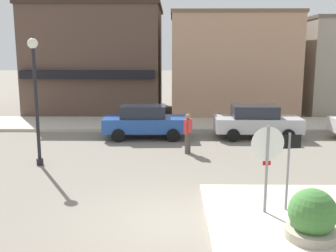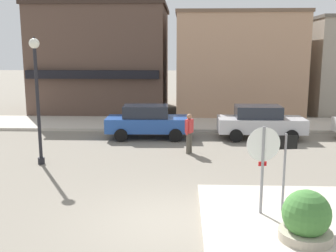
# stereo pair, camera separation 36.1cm
# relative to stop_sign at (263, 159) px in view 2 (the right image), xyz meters

# --- Properties ---
(ground_plane) EXTENTS (160.00, 160.00, 0.00)m
(ground_plane) POSITION_rel_stop_sign_xyz_m (-2.20, -0.29, -1.52)
(ground_plane) COLOR gray
(kerb_far) EXTENTS (80.00, 4.00, 0.15)m
(kerb_far) POSITION_rel_stop_sign_xyz_m (-2.20, 12.47, -1.44)
(kerb_far) COLOR beige
(kerb_far) RESTS_ON ground
(stop_sign) EXTENTS (0.81, 0.14, 2.30)m
(stop_sign) POSITION_rel_stop_sign_xyz_m (0.00, 0.00, 0.00)
(stop_sign) COLOR gray
(stop_sign) RESTS_ON ground
(one_way_sign) EXTENTS (0.60, 0.10, 2.10)m
(one_way_sign) POSITION_rel_stop_sign_xyz_m (0.56, 0.16, -0.19)
(one_way_sign) COLOR gray
(one_way_sign) RESTS_ON ground
(planter) EXTENTS (1.10, 1.10, 1.23)m
(planter) POSITION_rel_stop_sign_xyz_m (0.67, -1.36, -0.96)
(planter) COLOR #ADA38E
(planter) RESTS_ON ground
(lamp_post) EXTENTS (0.36, 0.36, 4.54)m
(lamp_post) POSITION_rel_stop_sign_xyz_m (-7.07, 4.50, 1.44)
(lamp_post) COLOR black
(lamp_post) RESTS_ON ground
(parked_car_nearest) EXTENTS (4.06, 1.99, 1.56)m
(parked_car_nearest) POSITION_rel_stop_sign_xyz_m (-3.56, 9.10, -0.71)
(parked_car_nearest) COLOR #234C9E
(parked_car_nearest) RESTS_ON ground
(parked_car_second) EXTENTS (4.02, 1.91, 1.56)m
(parked_car_second) POSITION_rel_stop_sign_xyz_m (1.68, 9.16, -0.71)
(parked_car_second) COLOR #B7B7BC
(parked_car_second) RESTS_ON ground
(pedestrian_crossing_near) EXTENTS (0.35, 0.54, 1.61)m
(pedestrian_crossing_near) POSITION_rel_stop_sign_xyz_m (-1.67, 6.26, -0.65)
(pedestrian_crossing_near) COLOR #4C473D
(pedestrian_crossing_near) RESTS_ON ground
(building_corner_shop) EXTENTS (8.70, 7.53, 7.04)m
(building_corner_shop) POSITION_rel_stop_sign_xyz_m (-7.39, 18.00, 2.01)
(building_corner_shop) COLOR brown
(building_corner_shop) RESTS_ON ground
(building_storefront_left_near) EXTENTS (7.86, 6.09, 6.45)m
(building_storefront_left_near) POSITION_rel_stop_sign_xyz_m (1.51, 17.05, 1.71)
(building_storefront_left_near) COLOR tan
(building_storefront_left_near) RESTS_ON ground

